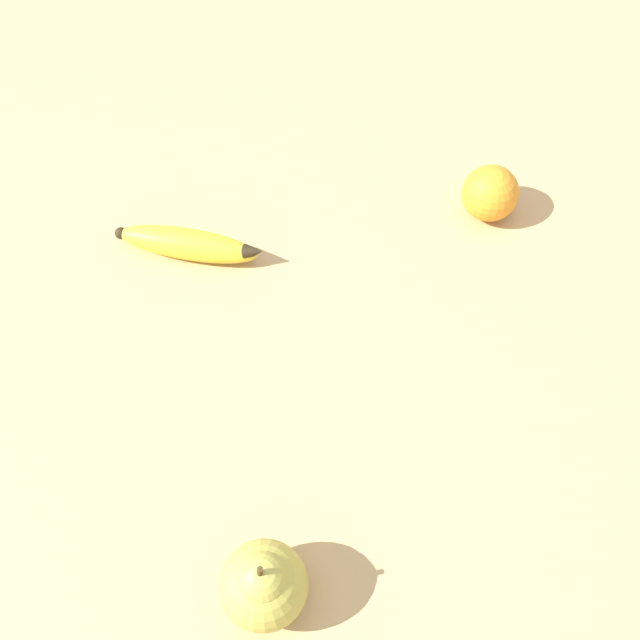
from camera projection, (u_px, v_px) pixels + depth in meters
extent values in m
plane|color=tan|center=(362.00, 335.00, 0.82)|extent=(3.00, 3.00, 0.00)
ellipsoid|color=yellow|center=(188.00, 244.00, 0.87)|extent=(0.15, 0.14, 0.04)
cone|color=#2D2314|center=(254.00, 252.00, 0.85)|extent=(0.03, 0.03, 0.03)
sphere|color=#2D2314|center=(121.00, 233.00, 0.88)|extent=(0.01, 0.01, 0.01)
sphere|color=orange|center=(490.00, 193.00, 0.89)|extent=(0.07, 0.07, 0.07)
sphere|color=#B7AD47|center=(264.00, 585.00, 0.65)|extent=(0.08, 0.08, 0.08)
sphere|color=#B7AD47|center=(262.00, 580.00, 0.63)|extent=(0.05, 0.05, 0.05)
cylinder|color=#4C3319|center=(260.00, 572.00, 0.61)|extent=(0.01, 0.01, 0.02)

